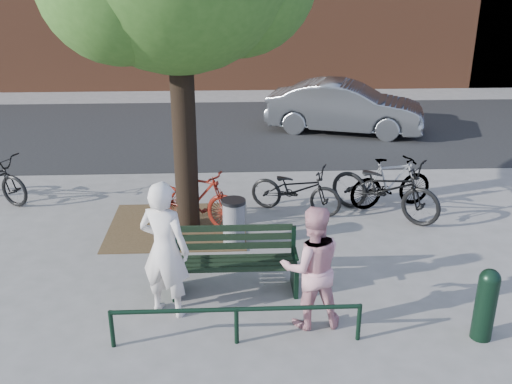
{
  "coord_description": "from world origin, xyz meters",
  "views": [
    {
      "loc": [
        -0.04,
        -7.03,
        4.32
      ],
      "look_at": [
        0.34,
        1.0,
        1.11
      ],
      "focal_mm": 40.0,
      "sensor_mm": 36.0,
      "label": 1
    }
  ],
  "objects_px": {
    "park_bench": "(235,259)",
    "person_left": "(165,250)",
    "bicycle_c": "(296,189)",
    "parked_car": "(345,107)",
    "bollard": "(486,302)",
    "litter_bin": "(234,222)",
    "person_right": "(312,267)"
  },
  "relations": [
    {
      "from": "person_left",
      "to": "bicycle_c",
      "type": "relative_size",
      "value": 1.07
    },
    {
      "from": "person_right",
      "to": "bollard",
      "type": "xyz_separation_m",
      "value": [
        2.09,
        -0.41,
        -0.3
      ]
    },
    {
      "from": "person_right",
      "to": "park_bench",
      "type": "bearing_deg",
      "value": -47.98
    },
    {
      "from": "parked_car",
      "to": "litter_bin",
      "type": "bearing_deg",
      "value": 172.83
    },
    {
      "from": "litter_bin",
      "to": "bicycle_c",
      "type": "height_order",
      "value": "bicycle_c"
    },
    {
      "from": "litter_bin",
      "to": "parked_car",
      "type": "xyz_separation_m",
      "value": [
        3.12,
        6.77,
        0.29
      ]
    },
    {
      "from": "person_left",
      "to": "parked_car",
      "type": "distance_m",
      "value": 9.58
    },
    {
      "from": "person_right",
      "to": "bicycle_c",
      "type": "distance_m",
      "value": 3.59
    },
    {
      "from": "bollard",
      "to": "litter_bin",
      "type": "relative_size",
      "value": 1.19
    },
    {
      "from": "park_bench",
      "to": "person_right",
      "type": "bearing_deg",
      "value": -43.39
    },
    {
      "from": "park_bench",
      "to": "parked_car",
      "type": "relative_size",
      "value": 0.41
    },
    {
      "from": "person_left",
      "to": "bollard",
      "type": "relative_size",
      "value": 1.94
    },
    {
      "from": "park_bench",
      "to": "parked_car",
      "type": "bearing_deg",
      "value": 69.01
    },
    {
      "from": "park_bench",
      "to": "person_left",
      "type": "bearing_deg",
      "value": -148.08
    },
    {
      "from": "person_left",
      "to": "park_bench",
      "type": "bearing_deg",
      "value": -124.97
    },
    {
      "from": "person_left",
      "to": "person_right",
      "type": "height_order",
      "value": "person_left"
    },
    {
      "from": "person_right",
      "to": "litter_bin",
      "type": "distance_m",
      "value": 2.49
    },
    {
      "from": "person_left",
      "to": "litter_bin",
      "type": "xyz_separation_m",
      "value": [
        0.9,
        1.92,
        -0.52
      ]
    },
    {
      "from": "park_bench",
      "to": "bollard",
      "type": "xyz_separation_m",
      "value": [
        3.04,
        -1.31,
        0.03
      ]
    },
    {
      "from": "bicycle_c",
      "to": "parked_car",
      "type": "height_order",
      "value": "parked_car"
    },
    {
      "from": "person_right",
      "to": "bollard",
      "type": "distance_m",
      "value": 2.15
    },
    {
      "from": "person_left",
      "to": "bicycle_c",
      "type": "distance_m",
      "value": 3.86
    },
    {
      "from": "park_bench",
      "to": "person_left",
      "type": "xyz_separation_m",
      "value": [
        -0.9,
        -0.56,
        0.45
      ]
    },
    {
      "from": "person_right",
      "to": "litter_bin",
      "type": "bearing_deg",
      "value": -71.74
    },
    {
      "from": "person_right",
      "to": "bicycle_c",
      "type": "relative_size",
      "value": 0.94
    },
    {
      "from": "bicycle_c",
      "to": "parked_car",
      "type": "bearing_deg",
      "value": 4.14
    },
    {
      "from": "person_right",
      "to": "parked_car",
      "type": "relative_size",
      "value": 0.39
    },
    {
      "from": "bicycle_c",
      "to": "park_bench",
      "type": "bearing_deg",
      "value": -179.64
    },
    {
      "from": "park_bench",
      "to": "person_right",
      "type": "distance_m",
      "value": 1.35
    },
    {
      "from": "park_bench",
      "to": "bollard",
      "type": "distance_m",
      "value": 3.31
    },
    {
      "from": "person_left",
      "to": "parked_car",
      "type": "xyz_separation_m",
      "value": [
        4.02,
        8.7,
        -0.24
      ]
    },
    {
      "from": "litter_bin",
      "to": "parked_car",
      "type": "height_order",
      "value": "parked_car"
    }
  ]
}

